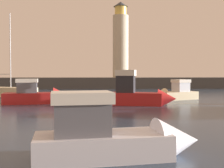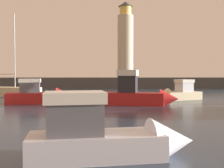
{
  "view_description": "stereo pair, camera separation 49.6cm",
  "coord_description": "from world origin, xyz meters",
  "px_view_note": "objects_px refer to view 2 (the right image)",
  "views": [
    {
      "loc": [
        -1.53,
        -1.28,
        3.04
      ],
      "look_at": [
        0.03,
        18.05,
        2.34
      ],
      "focal_mm": 44.78,
      "sensor_mm": 36.0,
      "label": 1
    },
    {
      "loc": [
        -1.03,
        -1.31,
        3.04
      ],
      "look_at": [
        0.03,
        18.05,
        2.34
      ],
      "focal_mm": 44.78,
      "sensor_mm": 36.0,
      "label": 2
    }
  ],
  "objects_px": {
    "lighthouse": "(125,42)",
    "motorboat_5": "(140,95)",
    "motorboat_6": "(116,137)",
    "motorboat_3": "(176,94)",
    "sailboat_moored": "(10,91)",
    "motorboat_4": "(43,95)"
  },
  "relations": [
    {
      "from": "lighthouse",
      "to": "motorboat_6",
      "type": "xyz_separation_m",
      "value": [
        -5.29,
        -48.13,
        -8.98
      ]
    },
    {
      "from": "motorboat_6",
      "to": "motorboat_3",
      "type": "bearing_deg",
      "value": 68.62
    },
    {
      "from": "motorboat_5",
      "to": "motorboat_6",
      "type": "xyz_separation_m",
      "value": [
        -3.48,
        -16.88,
        -0.26
      ]
    },
    {
      "from": "motorboat_5",
      "to": "sailboat_moored",
      "type": "bearing_deg",
      "value": 143.69
    },
    {
      "from": "motorboat_3",
      "to": "lighthouse",
      "type": "bearing_deg",
      "value": 97.04
    },
    {
      "from": "lighthouse",
      "to": "motorboat_6",
      "type": "bearing_deg",
      "value": -96.28
    },
    {
      "from": "lighthouse",
      "to": "sailboat_moored",
      "type": "distance_m",
      "value": 27.93
    },
    {
      "from": "motorboat_4",
      "to": "motorboat_5",
      "type": "xyz_separation_m",
      "value": [
        9.76,
        -2.37,
        0.19
      ]
    },
    {
      "from": "motorboat_4",
      "to": "motorboat_6",
      "type": "bearing_deg",
      "value": -71.92
    },
    {
      "from": "motorboat_6",
      "to": "motorboat_4",
      "type": "bearing_deg",
      "value": 108.08
    },
    {
      "from": "sailboat_moored",
      "to": "motorboat_4",
      "type": "bearing_deg",
      "value": -56.42
    },
    {
      "from": "motorboat_3",
      "to": "sailboat_moored",
      "type": "distance_m",
      "value": 22.13
    },
    {
      "from": "lighthouse",
      "to": "sailboat_moored",
      "type": "xyz_separation_m",
      "value": [
        -17.81,
        -19.5,
        -9.08
      ]
    },
    {
      "from": "motorboat_4",
      "to": "sailboat_moored",
      "type": "bearing_deg",
      "value": 123.58
    },
    {
      "from": "motorboat_6",
      "to": "sailboat_moored",
      "type": "distance_m",
      "value": 31.25
    },
    {
      "from": "motorboat_3",
      "to": "sailboat_moored",
      "type": "bearing_deg",
      "value": 162.07
    },
    {
      "from": "lighthouse",
      "to": "motorboat_5",
      "type": "xyz_separation_m",
      "value": [
        -1.81,
        -31.26,
        -8.72
      ]
    },
    {
      "from": "motorboat_6",
      "to": "lighthouse",
      "type": "bearing_deg",
      "value": 83.72
    },
    {
      "from": "lighthouse",
      "to": "motorboat_4",
      "type": "bearing_deg",
      "value": -111.83
    },
    {
      "from": "lighthouse",
      "to": "motorboat_5",
      "type": "distance_m",
      "value": 32.5
    },
    {
      "from": "lighthouse",
      "to": "motorboat_3",
      "type": "distance_m",
      "value": 27.99
    },
    {
      "from": "lighthouse",
      "to": "motorboat_5",
      "type": "height_order",
      "value": "lighthouse"
    }
  ]
}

